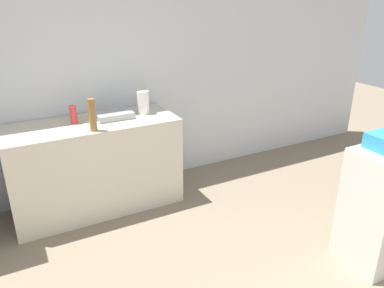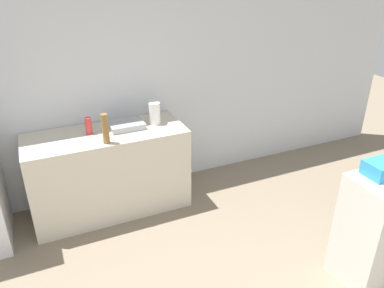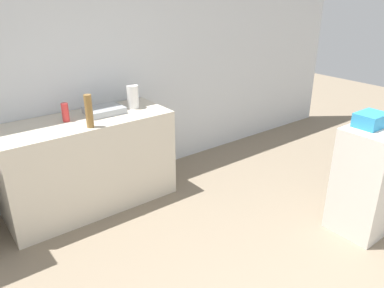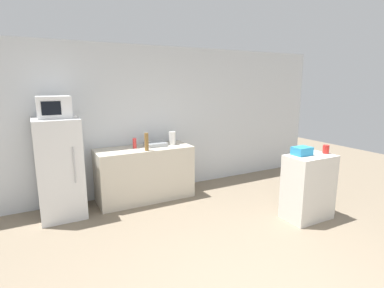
{
  "view_description": "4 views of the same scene",
  "coord_description": "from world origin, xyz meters",
  "views": [
    {
      "loc": [
        -0.69,
        -0.31,
        2.03
      ],
      "look_at": [
        0.59,
        2.13,
        0.9
      ],
      "focal_mm": 35.0,
      "sensor_mm": 36.0,
      "label": 1
    },
    {
      "loc": [
        -0.57,
        -0.39,
        2.43
      ],
      "look_at": [
        0.49,
        2.0,
        1.15
      ],
      "focal_mm": 35.0,
      "sensor_mm": 36.0,
      "label": 2
    },
    {
      "loc": [
        -1.18,
        -0.12,
        2.02
      ],
      "look_at": [
        0.5,
        2.06,
        0.86
      ],
      "focal_mm": 35.0,
      "sensor_mm": 36.0,
      "label": 3
    },
    {
      "loc": [
        -1.59,
        -1.64,
        1.96
      ],
      "look_at": [
        0.35,
        1.98,
        1.12
      ],
      "focal_mm": 28.0,
      "sensor_mm": 36.0,
      "label": 4
    }
  ],
  "objects": [
    {
      "name": "bottle_short",
      "position": [
        -0.13,
        3.1,
        0.98
      ],
      "size": [
        0.06,
        0.06,
        0.17
      ],
      "primitive_type": "cylinder",
      "color": "red",
      "rests_on": "counter"
    },
    {
      "name": "bottle_tall",
      "position": [
        -0.02,
        2.83,
        1.04
      ],
      "size": [
        0.06,
        0.06,
        0.29
      ],
      "primitive_type": "cylinder",
      "color": "olive",
      "rests_on": "counter"
    },
    {
      "name": "sink_basin",
      "position": [
        0.25,
        3.11,
        0.93
      ],
      "size": [
        0.34,
        0.28,
        0.06
      ],
      "primitive_type": "cube",
      "color": "#9EA3A8",
      "rests_on": "counter"
    },
    {
      "name": "wall_back",
      "position": [
        0.0,
        3.43,
        1.3
      ],
      "size": [
        8.0,
        0.06,
        2.6
      ],
      "primitive_type": "cube",
      "color": "silver",
      "rests_on": "ground_plane"
    },
    {
      "name": "paper_towel_roll",
      "position": [
        0.55,
        3.09,
        1.01
      ],
      "size": [
        0.12,
        0.12,
        0.23
      ],
      "primitive_type": "cylinder",
      "color": "white",
      "rests_on": "counter"
    },
    {
      "name": "basket",
      "position": [
        1.76,
        1.29,
        1.01
      ],
      "size": [
        0.26,
        0.2,
        0.12
      ],
      "primitive_type": "cube",
      "color": "#2D8EC6",
      "rests_on": "shelf_cabinet"
    },
    {
      "name": "counter",
      "position": [
        0.02,
        3.07,
        0.45
      ],
      "size": [
        1.59,
        0.64,
        0.9
      ],
      "primitive_type": "cube",
      "color": "beige",
      "rests_on": "ground_plane"
    },
    {
      "name": "shelf_cabinet",
      "position": [
        1.86,
        1.21,
        0.48
      ],
      "size": [
        0.69,
        0.44,
        0.95
      ],
      "primitive_type": "cube",
      "color": "silver",
      "rests_on": "ground_plane"
    }
  ]
}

